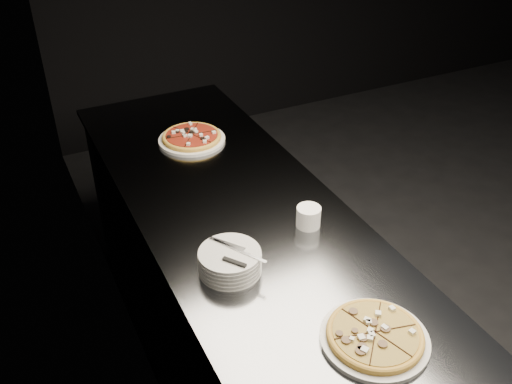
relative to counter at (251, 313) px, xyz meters
name	(u,v)px	position (x,y,z in m)	size (l,w,h in m)	color
wall_left	(134,121)	(-0.37, 0.00, 0.94)	(0.02, 5.00, 2.80)	black
counter	(251,313)	(0.00, 0.00, 0.00)	(0.74, 2.44, 0.92)	#5C5E63
pizza_mushroom	(375,336)	(0.07, -0.65, 0.48)	(0.32, 0.32, 0.04)	silver
pizza_tomato	(192,138)	(0.03, 0.66, 0.48)	(0.30, 0.30, 0.03)	silver
plate_stack	(230,261)	(-0.17, -0.21, 0.50)	(0.20, 0.20, 0.07)	silver
cutlery	(234,253)	(-0.16, -0.22, 0.54)	(0.10, 0.20, 0.01)	#B8BBBF
ramekin	(309,216)	(0.17, -0.11, 0.50)	(0.09, 0.09, 0.08)	white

